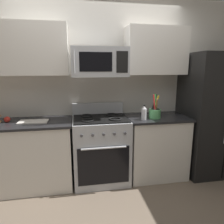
{
  "coord_description": "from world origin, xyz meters",
  "views": [
    {
      "loc": [
        -0.33,
        -2.09,
        1.61
      ],
      "look_at": [
        0.14,
        0.51,
        1.03
      ],
      "focal_mm": 32.89,
      "sensor_mm": 36.0,
      "label": 1
    }
  ],
  "objects_px": {
    "refrigerator": "(212,115)",
    "utensil_crock": "(155,112)",
    "microwave": "(99,62)",
    "bottle_vinegar": "(144,113)",
    "cutting_board": "(33,122)",
    "apple_loose": "(7,119)",
    "range_oven": "(101,149)"
  },
  "relations": [
    {
      "from": "refrigerator",
      "to": "utensil_crock",
      "type": "bearing_deg",
      "value": -176.22
    },
    {
      "from": "microwave",
      "to": "refrigerator",
      "type": "bearing_deg",
      "value": -1.49
    },
    {
      "from": "bottle_vinegar",
      "to": "cutting_board",
      "type": "bearing_deg",
      "value": 175.05
    },
    {
      "from": "microwave",
      "to": "apple_loose",
      "type": "height_order",
      "value": "microwave"
    },
    {
      "from": "range_oven",
      "to": "bottle_vinegar",
      "type": "bearing_deg",
      "value": -14.12
    },
    {
      "from": "refrigerator",
      "to": "microwave",
      "type": "bearing_deg",
      "value": 178.51
    },
    {
      "from": "cutting_board",
      "to": "bottle_vinegar",
      "type": "xyz_separation_m",
      "value": [
        1.46,
        -0.13,
        0.09
      ]
    },
    {
      "from": "refrigerator",
      "to": "bottle_vinegar",
      "type": "height_order",
      "value": "refrigerator"
    },
    {
      "from": "utensil_crock",
      "to": "apple_loose",
      "type": "relative_size",
      "value": 4.4
    },
    {
      "from": "range_oven",
      "to": "bottle_vinegar",
      "type": "height_order",
      "value": "bottle_vinegar"
    },
    {
      "from": "microwave",
      "to": "bottle_vinegar",
      "type": "xyz_separation_m",
      "value": [
        0.58,
        -0.17,
        -0.67
      ]
    },
    {
      "from": "refrigerator",
      "to": "cutting_board",
      "type": "bearing_deg",
      "value": -179.96
    },
    {
      "from": "refrigerator",
      "to": "bottle_vinegar",
      "type": "distance_m",
      "value": 1.14
    },
    {
      "from": "range_oven",
      "to": "apple_loose",
      "type": "relative_size",
      "value": 14.16
    },
    {
      "from": "cutting_board",
      "to": "range_oven",
      "type": "bearing_deg",
      "value": 1.25
    },
    {
      "from": "utensil_crock",
      "to": "bottle_vinegar",
      "type": "relative_size",
      "value": 1.64
    },
    {
      "from": "refrigerator",
      "to": "apple_loose",
      "type": "height_order",
      "value": "refrigerator"
    },
    {
      "from": "utensil_crock",
      "to": "refrigerator",
      "type": "bearing_deg",
      "value": 3.78
    },
    {
      "from": "range_oven",
      "to": "refrigerator",
      "type": "height_order",
      "value": "refrigerator"
    },
    {
      "from": "microwave",
      "to": "cutting_board",
      "type": "bearing_deg",
      "value": -176.98
    },
    {
      "from": "microwave",
      "to": "cutting_board",
      "type": "height_order",
      "value": "microwave"
    },
    {
      "from": "utensil_crock",
      "to": "cutting_board",
      "type": "xyz_separation_m",
      "value": [
        -1.64,
        0.06,
        -0.07
      ]
    },
    {
      "from": "cutting_board",
      "to": "bottle_vinegar",
      "type": "distance_m",
      "value": 1.47
    },
    {
      "from": "microwave",
      "to": "apple_loose",
      "type": "distance_m",
      "value": 1.41
    },
    {
      "from": "cutting_board",
      "to": "utensil_crock",
      "type": "bearing_deg",
      "value": -2.12
    },
    {
      "from": "apple_loose",
      "to": "cutting_board",
      "type": "relative_size",
      "value": 0.21
    },
    {
      "from": "bottle_vinegar",
      "to": "apple_loose",
      "type": "bearing_deg",
      "value": 174.15
    },
    {
      "from": "range_oven",
      "to": "apple_loose",
      "type": "height_order",
      "value": "range_oven"
    },
    {
      "from": "refrigerator",
      "to": "cutting_board",
      "type": "distance_m",
      "value": 2.59
    },
    {
      "from": "range_oven",
      "to": "refrigerator",
      "type": "relative_size",
      "value": 0.6
    },
    {
      "from": "refrigerator",
      "to": "apple_loose",
      "type": "distance_m",
      "value": 2.92
    },
    {
      "from": "apple_loose",
      "to": "refrigerator",
      "type": "bearing_deg",
      "value": -1.08
    }
  ]
}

